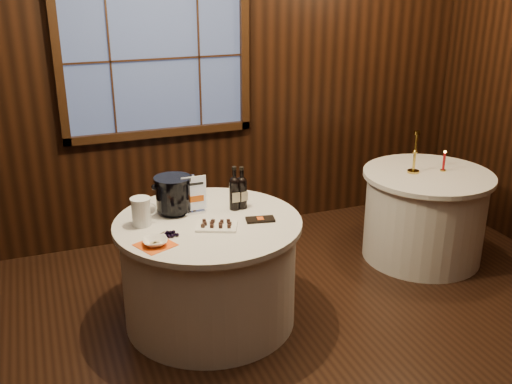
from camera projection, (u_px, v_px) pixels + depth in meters
name	position (u px, v px, depth m)	size (l,w,h in m)	color
back_wall	(156.00, 71.00, 5.07)	(6.00, 0.10, 3.00)	black
main_table	(209.00, 271.00, 4.19)	(1.28, 1.28, 0.77)	silver
side_table	(424.00, 215.00, 5.11)	(1.08, 1.08, 0.77)	silver
sign_stand	(194.00, 200.00, 4.14)	(0.17, 0.08, 0.28)	silver
port_bottle_left	(235.00, 191.00, 4.19)	(0.08, 0.08, 0.32)	black
port_bottle_right	(242.00, 190.00, 4.22)	(0.07, 0.08, 0.31)	black
ice_bucket	(173.00, 194.00, 4.13)	(0.26, 0.26, 0.26)	black
chocolate_plate	(217.00, 225.00, 3.94)	(0.32, 0.27, 0.04)	white
chocolate_box	(260.00, 219.00, 4.05)	(0.19, 0.10, 0.02)	black
grape_bunch	(170.00, 233.00, 3.82)	(0.16, 0.08, 0.04)	black
glass_pitcher	(141.00, 212.00, 3.95)	(0.18, 0.14, 0.19)	silver
orange_napkin	(155.00, 245.00, 3.70)	(0.21, 0.21, 0.00)	#E85213
cracker_bowl	(155.00, 242.00, 3.69)	(0.15, 0.15, 0.04)	white
brass_candlestick	(415.00, 158.00, 4.94)	(0.10, 0.10, 0.36)	gold
red_candle	(444.00, 163.00, 4.99)	(0.05, 0.05, 0.18)	gold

